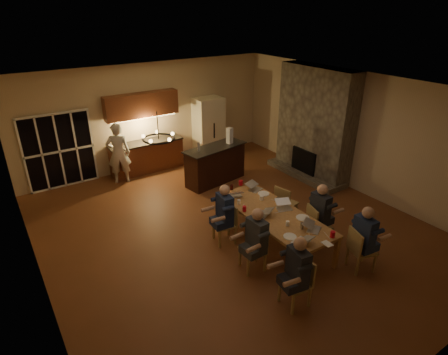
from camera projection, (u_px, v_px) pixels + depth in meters
floor at (232, 228)px, 8.68m from camera, size 9.00×9.00×0.00m
back_wall at (149, 116)px, 11.42m from camera, size 8.00×0.04×3.20m
left_wall at (27, 219)px, 5.99m from camera, size 0.04×9.00×3.20m
right_wall at (356, 132)px, 10.01m from camera, size 0.04×9.00×3.20m
ceiling at (234, 89)px, 7.31m from camera, size 8.00×9.00×0.04m
french_doors at (59, 151)px, 10.26m from camera, size 1.86×0.08×2.10m
fireplace at (315, 123)px, 10.76m from camera, size 0.58×2.50×3.20m
kitchenette at (145, 133)px, 11.19m from camera, size 2.24×0.68×2.40m
refrigerator at (209, 128)px, 12.34m from camera, size 0.90×0.68×2.00m
dining_table at (273, 228)px, 8.00m from camera, size 1.10×2.77×0.75m
bar_island at (215, 164)px, 10.73m from camera, size 1.97×0.99×1.08m
chair_left_near at (295, 283)px, 6.32m from camera, size 0.47×0.47×0.89m
chair_left_mid at (253, 250)px, 7.19m from camera, size 0.51×0.51×0.89m
chair_left_far at (224, 224)px, 8.03m from camera, size 0.52×0.52×0.89m
chair_right_near at (362, 250)px, 7.19m from camera, size 0.56×0.56×0.89m
chair_right_mid at (319, 224)px, 8.00m from camera, size 0.55×0.55×0.89m
chair_right_far at (286, 203)px, 8.88m from camera, size 0.53×0.53×0.89m
person_left_near at (297, 273)px, 6.19m from camera, size 0.68×0.68×1.38m
person_right_near at (363, 239)px, 7.08m from camera, size 0.66×0.66×1.38m
person_left_mid at (256, 241)px, 7.02m from camera, size 0.63×0.63×1.38m
person_right_mid at (320, 214)px, 7.93m from camera, size 0.61×0.61×1.38m
person_left_far at (225, 214)px, 7.90m from camera, size 0.65×0.65×1.38m
standing_person at (119, 153)px, 10.57m from camera, size 0.75×0.61×1.78m
chandelier at (159, 139)px, 6.06m from camera, size 0.53×0.53×0.03m
laptop_a at (301, 237)px, 6.84m from camera, size 0.36×0.33×0.23m
laptop_b at (314, 225)px, 7.21m from camera, size 0.42×0.41×0.23m
laptop_c at (262, 210)px, 7.72m from camera, size 0.41×0.40×0.23m
laptop_d at (284, 204)px, 7.95m from camera, size 0.40×0.38×0.23m
laptop_e at (234, 191)px, 8.49m from camera, size 0.38×0.35×0.23m
laptop_f at (255, 186)px, 8.76m from camera, size 0.39×0.36×0.23m
mug_front at (288, 223)px, 7.38m from camera, size 0.07×0.07×0.10m
mug_mid at (262, 198)px, 8.35m from camera, size 0.09×0.09×0.10m
mug_back at (239, 202)px, 8.17m from camera, size 0.07×0.07×0.10m
redcup_near at (333, 234)px, 7.01m from camera, size 0.09×0.09×0.12m
redcup_mid at (244, 209)px, 7.88m from camera, size 0.08×0.08×0.12m
redcup_far at (241, 183)px, 9.02m from camera, size 0.10×0.10×0.12m
can_silver at (302, 226)px, 7.28m from camera, size 0.07×0.07×0.12m
can_cola at (232, 187)px, 8.80m from camera, size 0.07×0.07×0.12m
can_right at (277, 200)px, 8.22m from camera, size 0.06×0.06×0.12m
plate_near at (303, 218)px, 7.65m from camera, size 0.27×0.27×0.02m
plate_left at (290, 237)px, 7.03m from camera, size 0.25×0.25×0.02m
plate_far at (264, 194)px, 8.62m from camera, size 0.26×0.26×0.02m
notepad at (327, 244)px, 6.83m from camera, size 0.15×0.20×0.01m
bar_bottle at (199, 147)px, 10.16m from camera, size 0.07×0.07×0.24m
bar_blender at (230, 136)px, 10.66m from camera, size 0.17×0.17×0.46m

